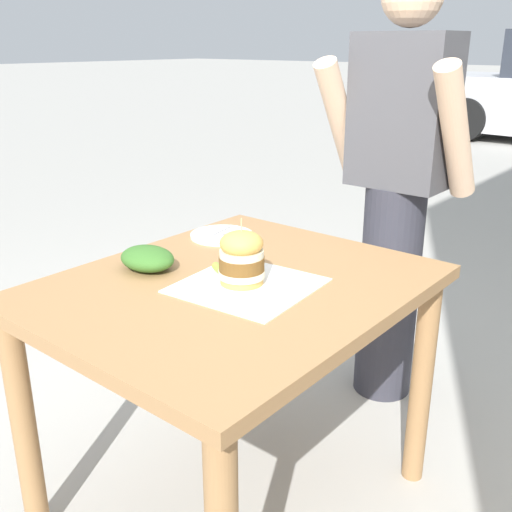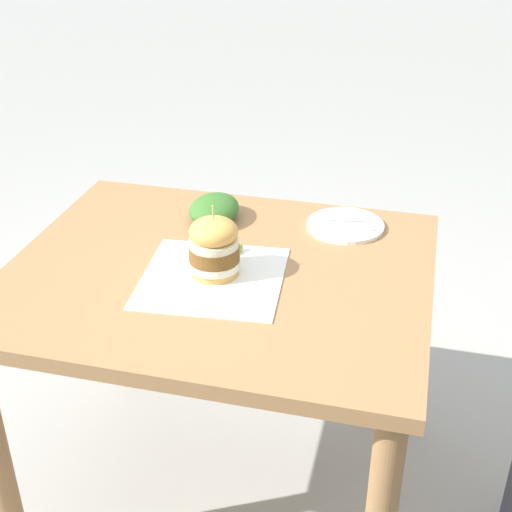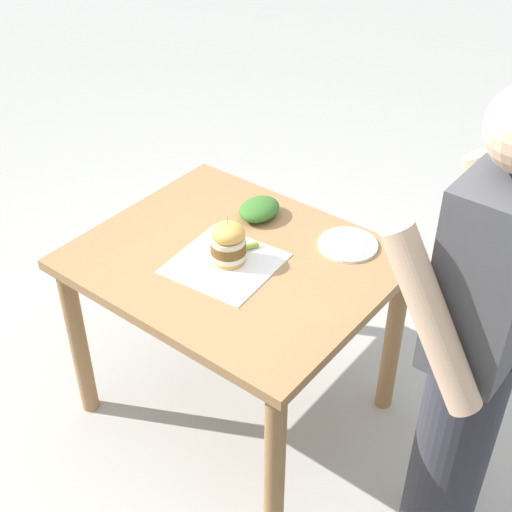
{
  "view_description": "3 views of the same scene",
  "coord_description": "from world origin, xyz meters",
  "px_view_note": "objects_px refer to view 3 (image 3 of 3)",
  "views": [
    {
      "loc": [
        1.06,
        -1.18,
        1.42
      ],
      "look_at": [
        0.0,
        0.1,
        0.83
      ],
      "focal_mm": 42.0,
      "sensor_mm": 36.0,
      "label": 1
    },
    {
      "loc": [
        1.51,
        0.48,
        1.71
      ],
      "look_at": [
        0.0,
        0.1,
        0.83
      ],
      "focal_mm": 50.0,
      "sensor_mm": 36.0,
      "label": 2
    },
    {
      "loc": [
        1.57,
        1.33,
        2.3
      ],
      "look_at": [
        0.0,
        0.1,
        0.83
      ],
      "focal_mm": 50.0,
      "sensor_mm": 36.0,
      "label": 3
    }
  ],
  "objects_px": {
    "patio_table": "(235,284)",
    "pickle_spear": "(248,247)",
    "side_salad": "(259,209)",
    "diner_across_table": "(475,351)",
    "sandwich": "(229,243)",
    "side_plate_with_forks": "(348,245)"
  },
  "relations": [
    {
      "from": "pickle_spear",
      "to": "side_plate_with_forks",
      "type": "bearing_deg",
      "value": 132.0
    },
    {
      "from": "sandwich",
      "to": "pickle_spear",
      "type": "bearing_deg",
      "value": 172.84
    },
    {
      "from": "side_salad",
      "to": "side_plate_with_forks",
      "type": "bearing_deg",
      "value": 96.89
    },
    {
      "from": "pickle_spear",
      "to": "side_plate_with_forks",
      "type": "distance_m",
      "value": 0.37
    },
    {
      "from": "diner_across_table",
      "to": "patio_table",
      "type": "bearing_deg",
      "value": -92.06
    },
    {
      "from": "sandwich",
      "to": "diner_across_table",
      "type": "xyz_separation_m",
      "value": [
        0.0,
        0.91,
        0.03
      ]
    },
    {
      "from": "patio_table",
      "to": "sandwich",
      "type": "distance_m",
      "value": 0.21
    },
    {
      "from": "pickle_spear",
      "to": "patio_table",
      "type": "bearing_deg",
      "value": -11.87
    },
    {
      "from": "pickle_spear",
      "to": "diner_across_table",
      "type": "bearing_deg",
      "value": 83.83
    },
    {
      "from": "side_salad",
      "to": "patio_table",
      "type": "bearing_deg",
      "value": 18.99
    },
    {
      "from": "pickle_spear",
      "to": "side_salad",
      "type": "xyz_separation_m",
      "value": [
        -0.2,
        -0.1,
        0.02
      ]
    },
    {
      "from": "pickle_spear",
      "to": "side_plate_with_forks",
      "type": "relative_size",
      "value": 0.35
    },
    {
      "from": "diner_across_table",
      "to": "side_salad",
      "type": "bearing_deg",
      "value": -106.45
    },
    {
      "from": "side_salad",
      "to": "pickle_spear",
      "type": "bearing_deg",
      "value": 27.62
    },
    {
      "from": "sandwich",
      "to": "pickle_spear",
      "type": "xyz_separation_m",
      "value": [
        -0.1,
        0.01,
        -0.06
      ]
    },
    {
      "from": "patio_table",
      "to": "diner_across_table",
      "type": "height_order",
      "value": "diner_across_table"
    },
    {
      "from": "patio_table",
      "to": "pickle_spear",
      "type": "bearing_deg",
      "value": 168.13
    },
    {
      "from": "diner_across_table",
      "to": "side_plate_with_forks",
      "type": "bearing_deg",
      "value": -118.56
    },
    {
      "from": "sandwich",
      "to": "side_salad",
      "type": "relative_size",
      "value": 1.05
    },
    {
      "from": "patio_table",
      "to": "diner_across_table",
      "type": "relative_size",
      "value": 0.64
    },
    {
      "from": "patio_table",
      "to": "diner_across_table",
      "type": "xyz_separation_m",
      "value": [
        0.03,
        0.92,
        0.23
      ]
    },
    {
      "from": "side_salad",
      "to": "diner_across_table",
      "type": "height_order",
      "value": "diner_across_table"
    }
  ]
}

